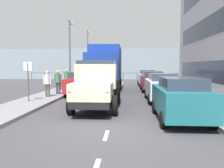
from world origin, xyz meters
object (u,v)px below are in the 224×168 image
at_px(lorry_cargo_blue, 106,67).
at_px(car_white_kerbside_1, 162,87).
at_px(lamp_post_promenade, 70,47).
at_px(pedestrian_in_dark_coat, 61,78).
at_px(street_sign, 28,75).
at_px(car_silver_kerbside_3, 147,78).
at_px(car_red_oppositeside_0, 82,83).
at_px(truck_vintage_cream, 97,86).
at_px(lamp_post_far, 88,51).
at_px(pedestrian_couple_a, 47,81).
at_px(car_maroon_kerbside_2, 152,81).
at_px(pedestrian_couple_b, 67,77).
at_px(car_grey_oppositeside_1, 94,79).
at_px(pedestrian_near_railing, 58,80).
at_px(car_teal_kerbside_near, 180,98).

relative_size(lorry_cargo_blue, car_white_kerbside_1, 1.93).
bearing_deg(lamp_post_promenade, pedestrian_in_dark_coat, 85.65).
xyz_separation_m(lorry_cargo_blue, street_sign, (3.74, 7.15, -0.39)).
bearing_deg(car_silver_kerbside_3, car_red_oppositeside_0, 57.92).
height_order(truck_vintage_cream, car_red_oppositeside_0, truck_vintage_cream).
bearing_deg(car_silver_kerbside_3, lamp_post_far, -43.33).
bearing_deg(street_sign, pedestrian_couple_a, -101.33).
height_order(car_maroon_kerbside_2, pedestrian_couple_a, pedestrian_couple_a).
bearing_deg(car_maroon_kerbside_2, lorry_cargo_blue, 2.51).
relative_size(car_red_oppositeside_0, pedestrian_couple_b, 2.43).
bearing_deg(pedestrian_couple_b, car_grey_oppositeside_1, -158.89).
distance_m(pedestrian_near_railing, lamp_post_far, 16.99).
distance_m(car_silver_kerbside_3, pedestrian_near_railing, 11.74).
distance_m(car_silver_kerbside_3, lamp_post_far, 11.18).
relative_size(lorry_cargo_blue, pedestrian_couple_b, 4.92).
xyz_separation_m(lamp_post_promenade, street_sign, (0.14, 9.28, -2.24)).
xyz_separation_m(car_white_kerbside_1, car_grey_oppositeside_1, (5.49, -9.03, 0.00)).
distance_m(car_teal_kerbside_near, street_sign, 8.54).
bearing_deg(pedestrian_couple_b, car_maroon_kerbside_2, 164.14).
height_order(lorry_cargo_blue, pedestrian_couple_a, lorry_cargo_blue).
bearing_deg(lamp_post_far, pedestrian_couple_b, 88.38).
bearing_deg(street_sign, pedestrian_in_dark_coat, -89.55).
relative_size(car_white_kerbside_1, lamp_post_far, 0.61).
relative_size(car_white_kerbside_1, car_red_oppositeside_0, 1.05).
height_order(car_white_kerbside_1, car_maroon_kerbside_2, same).
height_order(lamp_post_promenade, street_sign, lamp_post_promenade).
xyz_separation_m(pedestrian_couple_b, lamp_post_far, (-0.30, -10.59, 3.15)).
xyz_separation_m(truck_vintage_cream, car_white_kerbside_1, (-3.61, -3.10, -0.28)).
bearing_deg(truck_vintage_cream, pedestrian_in_dark_coat, -63.12).
bearing_deg(street_sign, lorry_cargo_blue, -117.60).
xyz_separation_m(car_red_oppositeside_0, lamp_post_promenade, (2.10, -5.15, 3.03)).
xyz_separation_m(car_white_kerbside_1, street_sign, (7.73, 1.58, 0.79)).
distance_m(lorry_cargo_blue, car_red_oppositeside_0, 3.57).
relative_size(lorry_cargo_blue, lamp_post_promenade, 1.30).
bearing_deg(car_red_oppositeside_0, lorry_cargo_blue, -116.39).
bearing_deg(car_white_kerbside_1, street_sign, 11.52).
bearing_deg(car_maroon_kerbside_2, pedestrian_in_dark_coat, 4.55).
bearing_deg(truck_vintage_cream, street_sign, -20.35).
bearing_deg(pedestrian_in_dark_coat, lamp_post_far, -90.11).
height_order(car_silver_kerbside_3, pedestrian_couple_a, pedestrian_couple_a).
bearing_deg(lamp_post_far, car_teal_kerbside_near, 108.09).
distance_m(car_teal_kerbside_near, car_maroon_kerbside_2, 10.86).
bearing_deg(car_silver_kerbside_3, car_grey_oppositeside_1, 22.60).
height_order(car_teal_kerbside_near, street_sign, street_sign).
bearing_deg(lorry_cargo_blue, car_grey_oppositeside_1, -66.55).
xyz_separation_m(lorry_cargo_blue, car_white_kerbside_1, (-3.99, 5.57, -1.18)).
distance_m(car_teal_kerbside_near, pedestrian_in_dark_coat, 12.87).
xyz_separation_m(pedestrian_in_dark_coat, lamp_post_far, (-0.03, -13.50, 3.15)).
bearing_deg(pedestrian_couple_a, pedestrian_in_dark_coat, -84.41).
xyz_separation_m(truck_vintage_cream, pedestrian_couple_b, (4.44, -11.14, -0.05)).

